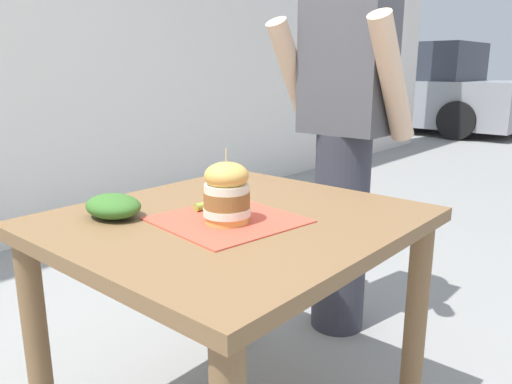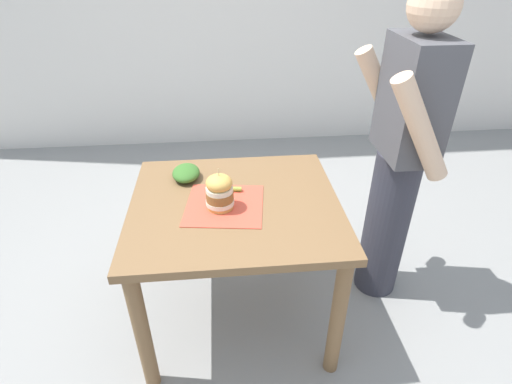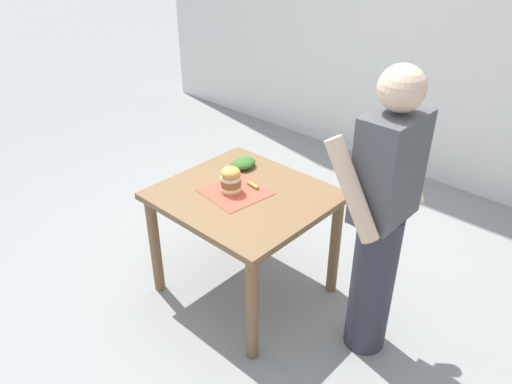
# 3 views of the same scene
# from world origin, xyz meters

# --- Properties ---
(ground_plane) EXTENTS (80.00, 80.00, 0.00)m
(ground_plane) POSITION_xyz_m (0.00, 0.00, 0.00)
(ground_plane) COLOR gray
(patio_table) EXTENTS (0.90, 0.99, 0.76)m
(patio_table) POSITION_xyz_m (0.00, 0.00, 0.63)
(patio_table) COLOR brown
(patio_table) RESTS_ON ground
(serving_paper) EXTENTS (0.40, 0.40, 0.00)m
(serving_paper) POSITION_xyz_m (0.02, -0.05, 0.76)
(serving_paper) COLOR #D64C38
(serving_paper) RESTS_ON patio_table
(sandwich) EXTENTS (0.13, 0.13, 0.20)m
(sandwich) POSITION_xyz_m (0.04, -0.07, 0.84)
(sandwich) COLOR gold
(sandwich) RESTS_ON serving_paper
(pickle_spear) EXTENTS (0.04, 0.10, 0.02)m
(pickle_spear) POSITION_xyz_m (-0.09, -0.01, 0.77)
(pickle_spear) COLOR #8EA83D
(pickle_spear) RESTS_ON serving_paper
(side_salad) EXTENTS (0.18, 0.14, 0.07)m
(side_salad) POSITION_xyz_m (-0.24, -0.24, 0.79)
(side_salad) COLOR #386B28
(side_salad) RESTS_ON patio_table
(diner_across_table) EXTENTS (0.55, 0.35, 1.69)m
(diner_across_table) POSITION_xyz_m (-0.15, 0.85, 0.88)
(diner_across_table) COLOR #33333D
(diner_across_table) RESTS_ON ground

